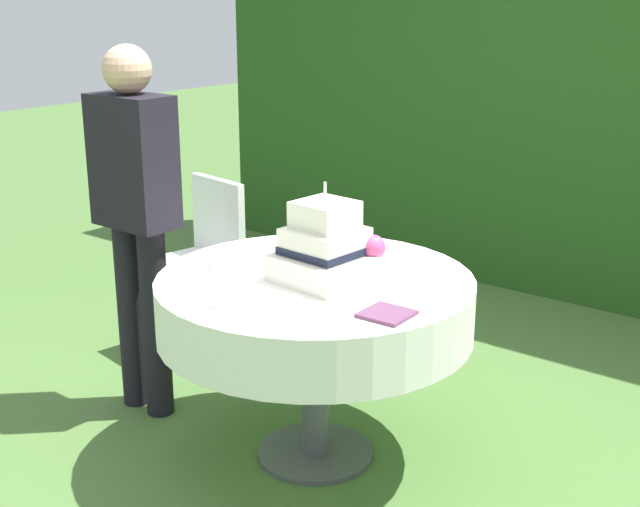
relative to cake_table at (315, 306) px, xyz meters
name	(u,v)px	position (x,y,z in m)	size (l,w,h in m)	color
ground_plane	(315,454)	(0.00, 0.00, -0.64)	(20.00, 20.00, 0.00)	#476B33
foliage_hedge	(585,75)	(0.00, 2.52, 0.68)	(5.16, 0.42, 2.66)	#234C19
cake_table	(315,306)	(0.00, 0.00, 0.00)	(1.22, 1.22, 0.76)	#4C4C51
wedding_cake	(327,249)	(0.05, 0.01, 0.24)	(0.36, 0.35, 0.38)	silver
serving_plate_near	(355,246)	(-0.11, 0.42, 0.12)	(0.15, 0.15, 0.01)	white
serving_plate_far	(226,303)	(-0.06, -0.42, 0.12)	(0.11, 0.11, 0.01)	white
serving_plate_left	(226,266)	(-0.35, -0.13, 0.12)	(0.14, 0.14, 0.01)	white
napkin_stack	(387,314)	(0.44, -0.16, 0.12)	(0.16, 0.16, 0.01)	#603856
garden_chair	(203,249)	(-1.13, 0.50, -0.10)	(0.46, 0.46, 0.89)	white
standing_person	(136,207)	(-0.85, -0.14, 0.28)	(0.36, 0.20, 1.60)	black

